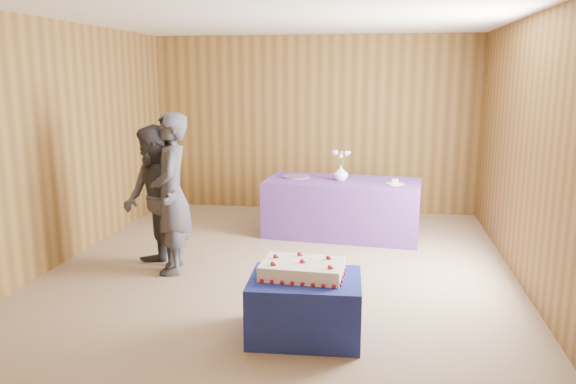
% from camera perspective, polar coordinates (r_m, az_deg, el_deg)
% --- Properties ---
extents(ground, '(6.00, 6.00, 0.00)m').
position_cam_1_polar(ground, '(6.13, -0.92, -8.28)').
color(ground, '#88715D').
rests_on(ground, ground).
extents(room_shell, '(5.04, 6.04, 2.72)m').
position_cam_1_polar(room_shell, '(5.77, -0.98, 8.79)').
color(room_shell, brown).
rests_on(room_shell, ground).
extents(cake_table, '(0.94, 0.75, 0.50)m').
position_cam_1_polar(cake_table, '(4.69, 1.75, -11.55)').
color(cake_table, navy).
rests_on(cake_table, ground).
extents(serving_table, '(2.07, 1.07, 0.75)m').
position_cam_1_polar(serving_table, '(7.48, 5.53, -1.61)').
color(serving_table, '#693798').
rests_on(serving_table, ground).
extents(sheet_cake, '(0.71, 0.50, 0.16)m').
position_cam_1_polar(sheet_cake, '(4.61, 1.48, -7.81)').
color(sheet_cake, white).
rests_on(sheet_cake, cake_table).
extents(vase, '(0.24, 0.24, 0.20)m').
position_cam_1_polar(vase, '(7.36, 5.38, 1.94)').
color(vase, white).
rests_on(vase, serving_table).
extents(flower_spray, '(0.25, 0.25, 0.19)m').
position_cam_1_polar(flower_spray, '(7.32, 5.42, 3.90)').
color(flower_spray, '#336729').
rests_on(flower_spray, vase).
extents(platter, '(0.42, 0.42, 0.02)m').
position_cam_1_polar(platter, '(7.57, 0.82, 1.59)').
color(platter, '#63478F').
rests_on(platter, serving_table).
extents(plate, '(0.24, 0.24, 0.01)m').
position_cam_1_polar(plate, '(7.22, 10.80, 0.84)').
color(plate, silver).
rests_on(plate, serving_table).
extents(cake_slice, '(0.08, 0.07, 0.08)m').
position_cam_1_polar(cake_slice, '(7.21, 10.81, 1.11)').
color(cake_slice, white).
rests_on(cake_slice, plate).
extents(knife, '(0.26, 0.04, 0.00)m').
position_cam_1_polar(knife, '(7.04, 10.76, 0.52)').
color(knife, silver).
rests_on(knife, serving_table).
extents(guest_left, '(0.58, 0.73, 1.73)m').
position_cam_1_polar(guest_left, '(6.11, -11.78, -0.19)').
color(guest_left, '#393943').
rests_on(guest_left, ground).
extents(guest_right, '(0.97, 0.98, 1.60)m').
position_cam_1_polar(guest_right, '(6.16, -13.36, -0.77)').
color(guest_right, '#33333D').
rests_on(guest_right, ground).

